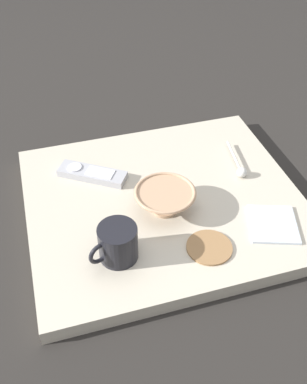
% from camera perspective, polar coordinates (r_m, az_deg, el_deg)
% --- Properties ---
extents(ground_plane, '(6.00, 6.00, 0.00)m').
position_cam_1_polar(ground_plane, '(1.09, 1.33, -2.10)').
color(ground_plane, black).
extents(table, '(0.65, 0.57, 0.04)m').
position_cam_1_polar(table, '(1.08, 1.34, -1.41)').
color(table, '#B7AD99').
rests_on(table, ground).
extents(cereal_bowl, '(0.14, 0.14, 0.06)m').
position_cam_1_polar(cereal_bowl, '(1.01, 1.48, -0.92)').
color(cereal_bowl, tan).
rests_on(cereal_bowl, table).
extents(coffee_mug, '(0.11, 0.08, 0.08)m').
position_cam_1_polar(coffee_mug, '(0.91, -4.69, -6.60)').
color(coffee_mug, black).
rests_on(coffee_mug, table).
extents(teaspoon, '(0.03, 0.14, 0.03)m').
position_cam_1_polar(teaspoon, '(1.15, 11.10, 2.93)').
color(teaspoon, silver).
rests_on(teaspoon, table).
extents(tv_remote_near, '(0.17, 0.14, 0.02)m').
position_cam_1_polar(tv_remote_near, '(1.13, -7.91, 2.34)').
color(tv_remote_near, '#9E9EA3').
rests_on(tv_remote_near, table).
extents(drink_coaster, '(0.10, 0.10, 0.01)m').
position_cam_1_polar(drink_coaster, '(0.96, 7.21, -7.08)').
color(drink_coaster, olive).
rests_on(drink_coaster, table).
extents(folded_napkin, '(0.14, 0.14, 0.01)m').
position_cam_1_polar(folded_napkin, '(1.03, 15.14, -4.00)').
color(folded_napkin, '#B2BCC6').
rests_on(folded_napkin, table).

